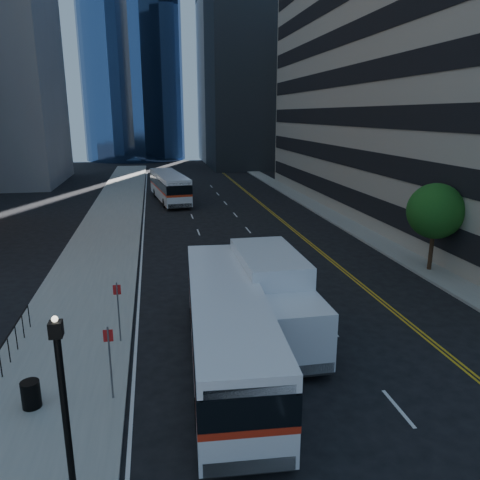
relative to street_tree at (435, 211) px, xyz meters
The scene contains 9 objects.
ground 12.58m from the street_tree, 138.37° to the right, with size 160.00×160.00×0.00m, color black.
sidewalk_west 26.11m from the street_tree, 138.92° to the left, with size 5.00×90.00×0.15m, color gray.
sidewalk_east 17.37m from the street_tree, 90.00° to the left, with size 2.00×90.00×0.15m, color gray.
street_tree is the anchor object (origin of this frame).
lamp_post 22.82m from the street_tree, 142.13° to the right, with size 0.28×0.28×4.56m.
bus_front 15.98m from the street_tree, 147.84° to the right, with size 3.23×11.82×3.02m.
bus_rear 29.84m from the street_tree, 118.42° to the left, with size 3.99×11.70×2.96m.
box_truck 13.07m from the street_tree, 149.65° to the right, with size 2.52×7.17×3.43m.
trash_can 22.45m from the street_tree, 153.21° to the right, with size 0.58×0.58×0.87m, color black.
Camera 1 is at (-6.77, -15.77, 9.00)m, focal length 35.00 mm.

